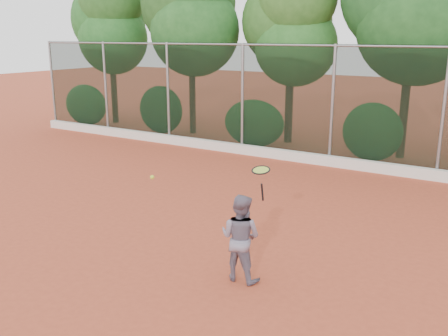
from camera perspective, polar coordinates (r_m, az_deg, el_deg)
The scene contains 7 objects.
ground at distance 9.29m, azimuth -3.27°, elevation -8.84°, with size 80.00×80.00×0.00m, color #B4462A.
concrete_curb at distance 15.05m, azimuth 11.70°, elevation 0.84°, with size 24.00×0.20×0.30m, color silver.
tennis_player at distance 7.83m, azimuth 1.90°, elevation -7.95°, with size 0.68×0.53×1.40m, color slate.
chainlink_fence at distance 14.90m, azimuth 12.29°, elevation 7.37°, with size 24.09×0.09×3.50m.
foliage_backdrop at distance 16.84m, azimuth 13.34°, elevation 16.84°, with size 23.70×3.63×7.55m.
tennis_racket at distance 7.19m, azimuth 4.26°, elevation -0.53°, with size 0.28×0.28×0.53m.
tennis_ball_in_flight at distance 8.21m, azimuth -8.21°, elevation -1.05°, with size 0.07×0.07×0.07m.
Camera 1 is at (4.89, -6.95, 3.75)m, focal length 40.00 mm.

